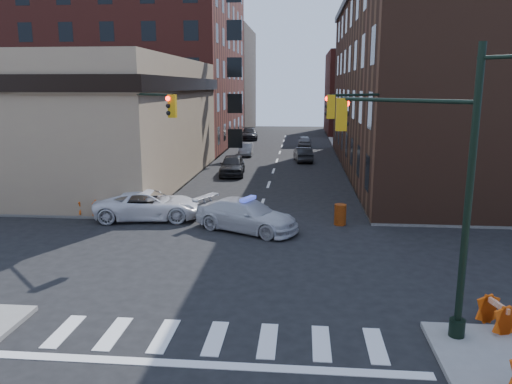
% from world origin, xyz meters
% --- Properties ---
extents(ground, '(140.00, 140.00, 0.00)m').
position_xyz_m(ground, '(0.00, 0.00, 0.00)').
color(ground, black).
rests_on(ground, ground).
extents(sidewalk_nw, '(34.00, 54.50, 0.15)m').
position_xyz_m(sidewalk_nw, '(-23.00, 32.75, 0.07)').
color(sidewalk_nw, gray).
rests_on(sidewalk_nw, ground).
extents(sidewalk_ne, '(34.00, 54.50, 0.15)m').
position_xyz_m(sidewalk_ne, '(23.00, 32.75, 0.07)').
color(sidewalk_ne, gray).
rests_on(sidewalk_ne, ground).
extents(bank_building, '(22.00, 22.00, 9.00)m').
position_xyz_m(bank_building, '(-17.00, 16.50, 4.50)').
color(bank_building, '#917D5F').
rests_on(bank_building, ground).
extents(apartment_block, '(25.00, 25.00, 24.00)m').
position_xyz_m(apartment_block, '(-18.50, 40.00, 12.00)').
color(apartment_block, '#58221B').
rests_on(apartment_block, ground).
extents(commercial_row_ne, '(14.00, 34.00, 14.00)m').
position_xyz_m(commercial_row_ne, '(13.00, 22.50, 7.00)').
color(commercial_row_ne, '#45281B').
rests_on(commercial_row_ne, ground).
extents(filler_nw, '(20.00, 18.00, 16.00)m').
position_xyz_m(filler_nw, '(-16.00, 62.00, 8.00)').
color(filler_nw, brown).
rests_on(filler_nw, ground).
extents(filler_ne, '(16.00, 16.00, 12.00)m').
position_xyz_m(filler_ne, '(14.00, 58.00, 6.00)').
color(filler_ne, '#58221B').
rests_on(filler_ne, ground).
extents(signal_pole_se, '(5.40, 5.27, 8.00)m').
position_xyz_m(signal_pole_se, '(6.04, -5.52, 4.61)').
color(signal_pole_se, black).
rests_on(signal_pole_se, sidewalk_se).
extents(signal_pole_nw, '(3.58, 3.67, 8.00)m').
position_xyz_m(signal_pole_nw, '(-5.85, 5.34, 4.34)').
color(signal_pole_nw, black).
rests_on(signal_pole_nw, sidewalk_nw).
extents(signal_pole_ne, '(3.67, 3.58, 8.00)m').
position_xyz_m(signal_pole_ne, '(5.84, 5.35, 4.34)').
color(signal_pole_ne, black).
rests_on(signal_pole_ne, sidewalk_ne).
extents(tree_ne_near, '(3.00, 3.00, 4.85)m').
position_xyz_m(tree_ne_near, '(7.50, 26.00, 3.49)').
color(tree_ne_near, black).
rests_on(tree_ne_near, sidewalk_ne).
extents(tree_ne_far, '(3.00, 3.00, 4.85)m').
position_xyz_m(tree_ne_far, '(7.50, 34.00, 3.49)').
color(tree_ne_far, black).
rests_on(tree_ne_far, sidewalk_ne).
extents(police_car, '(5.79, 4.26, 1.56)m').
position_xyz_m(police_car, '(-0.31, 4.11, 0.78)').
color(police_car, silver).
rests_on(police_car, ground).
extents(pickup, '(5.97, 3.35, 1.58)m').
position_xyz_m(pickup, '(-5.80, 5.80, 0.79)').
color(pickup, white).
rests_on(pickup, ground).
extents(parked_car_wnear, '(2.27, 4.90, 1.62)m').
position_xyz_m(parked_car_wnear, '(-3.20, 19.74, 0.81)').
color(parked_car_wnear, black).
rests_on(parked_car_wnear, ground).
extents(parked_car_wfar, '(1.51, 3.91, 1.27)m').
position_xyz_m(parked_car_wfar, '(-3.39, 31.46, 0.63)').
color(parked_car_wfar, gray).
rests_on(parked_car_wfar, ground).
extents(parked_car_wdeep, '(2.77, 5.47, 1.52)m').
position_xyz_m(parked_car_wdeep, '(-4.72, 47.22, 0.76)').
color(parked_car_wdeep, black).
rests_on(parked_car_wdeep, ground).
extents(parked_car_enear, '(1.95, 4.30, 1.37)m').
position_xyz_m(parked_car_enear, '(2.50, 27.68, 0.68)').
color(parked_car_enear, black).
rests_on(parked_car_enear, ground).
extents(parked_car_efar, '(1.55, 3.80, 1.29)m').
position_xyz_m(parked_car_efar, '(2.69, 40.06, 0.65)').
color(parked_car_efar, gray).
rests_on(parked_car_efar, ground).
extents(pedestrian_a, '(0.73, 0.52, 1.88)m').
position_xyz_m(pedestrian_a, '(-10.50, 8.75, 1.09)').
color(pedestrian_a, black).
rests_on(pedestrian_a, sidewalk_nw).
extents(pedestrian_b, '(0.83, 0.69, 1.55)m').
position_xyz_m(pedestrian_b, '(-10.11, 7.47, 0.92)').
color(pedestrian_b, black).
rests_on(pedestrian_b, sidewalk_nw).
extents(pedestrian_c, '(1.22, 0.67, 1.96)m').
position_xyz_m(pedestrian_c, '(-11.64, 8.15, 1.13)').
color(pedestrian_c, '#1D202C').
rests_on(pedestrian_c, sidewalk_nw).
extents(barrel_road, '(0.67, 0.67, 1.09)m').
position_xyz_m(barrel_road, '(4.40, 5.58, 0.55)').
color(barrel_road, '#E25E0A').
rests_on(barrel_road, ground).
extents(barrel_bank, '(0.58, 0.58, 0.90)m').
position_xyz_m(barrel_bank, '(-5.50, 6.21, 0.45)').
color(barrel_bank, '#DF510A').
rests_on(barrel_bank, ground).
extents(barricade_se_a, '(0.80, 1.19, 0.82)m').
position_xyz_m(barricade_se_a, '(8.07, -5.70, 0.56)').
color(barricade_se_a, '#E83B0A').
rests_on(barricade_se_a, sidewalk_se).
extents(barricade_nw_a, '(1.34, 0.83, 0.94)m').
position_xyz_m(barricade_nw_a, '(-6.50, 5.70, 0.62)').
color(barricade_nw_a, '#E6430A').
rests_on(barricade_nw_a, sidewalk_nw).
extents(barricade_nw_b, '(1.27, 0.84, 0.88)m').
position_xyz_m(barricade_nw_b, '(-9.04, 5.70, 0.59)').
color(barricade_nw_b, '#C75D09').
rests_on(barricade_nw_b, sidewalk_nw).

